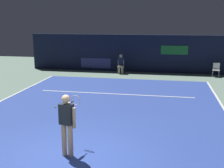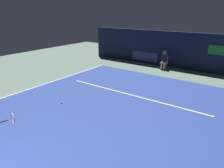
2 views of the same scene
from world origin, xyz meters
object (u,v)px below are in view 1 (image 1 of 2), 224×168
(line_judge_on_chair, at_px, (121,64))
(tennis_player, at_px, (67,121))
(tennis_ball, at_px, (55,107))
(courtside_chair_near, at_px, (216,69))

(line_judge_on_chair, bearing_deg, tennis_player, -87.55)
(tennis_player, xyz_separation_m, tennis_ball, (-1.98, 4.03, -0.94))
(line_judge_on_chair, distance_m, courtside_chair_near, 6.23)
(line_judge_on_chair, height_order, courtside_chair_near, line_judge_on_chair)
(tennis_ball, bearing_deg, courtside_chair_near, 47.38)
(tennis_player, height_order, line_judge_on_chair, tennis_player)
(tennis_ball, bearing_deg, tennis_player, -63.80)
(tennis_player, height_order, courtside_chair_near, tennis_player)
(line_judge_on_chair, height_order, tennis_ball, line_judge_on_chair)
(tennis_ball, bearing_deg, line_judge_on_chair, 80.03)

